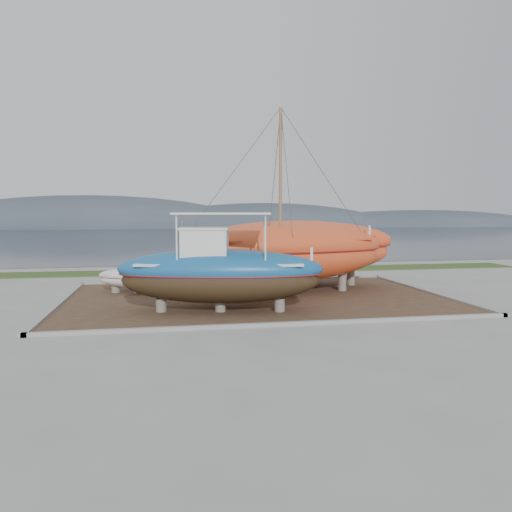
{
  "coord_description": "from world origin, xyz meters",
  "views": [
    {
      "loc": [
        -4.37,
        -19.82,
        4.21
      ],
      "look_at": [
        0.01,
        4.0,
        2.09
      ],
      "focal_mm": 35.0,
      "sensor_mm": 36.0,
      "label": 1
    }
  ],
  "objects": [
    {
      "name": "white_dinghy",
      "position": [
        -5.73,
        6.43,
        0.69
      ],
      "size": [
        4.45,
        2.58,
        1.26
      ],
      "primitive_type": null,
      "rotation": [
        0.0,
        0.0,
        -0.26
      ],
      "color": "silver",
      "rests_on": "dirt_patch"
    },
    {
      "name": "orange_bare_hull",
      "position": [
        3.02,
        7.66,
        1.85
      ],
      "size": [
        11.35,
        5.09,
        3.59
      ],
      "primitive_type": null,
      "rotation": [
        0.0,
        0.0,
        -0.17
      ],
      "color": "#D44820",
      "rests_on": "dirt_patch"
    },
    {
      "name": "sea",
      "position": [
        0.0,
        70.0,
        0.0
      ],
      "size": [
        260.0,
        100.0,
        0.04
      ],
      "primitive_type": null,
      "color": "black",
      "rests_on": "ground"
    },
    {
      "name": "curb_frame",
      "position": [
        0.0,
        4.0,
        0.07
      ],
      "size": [
        18.6,
        12.6,
        0.15
      ],
      "primitive_type": null,
      "color": "gray",
      "rests_on": "ground"
    },
    {
      "name": "blue_caique",
      "position": [
        -2.1,
        0.79,
        2.14
      ],
      "size": [
        8.97,
        4.17,
        4.15
      ],
      "primitive_type": null,
      "rotation": [
        0.0,
        0.0,
        -0.18
      ],
      "color": "#16568E",
      "rests_on": "dirt_patch"
    },
    {
      "name": "dirt_patch",
      "position": [
        0.0,
        4.0,
        0.03
      ],
      "size": [
        18.0,
        12.0,
        0.06
      ],
      "primitive_type": "cube",
      "color": "#422D1E",
      "rests_on": "ground"
    },
    {
      "name": "orange_sailboat",
      "position": [
        1.86,
        4.58,
        4.7
      ],
      "size": [
        11.18,
        5.32,
        9.28
      ],
      "primitive_type": null,
      "rotation": [
        0.0,
        0.0,
        0.21
      ],
      "color": "#D44820",
      "rests_on": "dirt_patch"
    },
    {
      "name": "grass_strip",
      "position": [
        0.0,
        15.5,
        0.04
      ],
      "size": [
        44.0,
        3.0,
        0.08
      ],
      "primitive_type": "cube",
      "color": "#284219",
      "rests_on": "ground"
    },
    {
      "name": "ground",
      "position": [
        0.0,
        0.0,
        0.0
      ],
      "size": [
        140.0,
        140.0,
        0.0
      ],
      "primitive_type": "plane",
      "color": "gray",
      "rests_on": "ground"
    },
    {
      "name": "mountain_ridge",
      "position": [
        0.0,
        125.0,
        0.0
      ],
      "size": [
        200.0,
        36.0,
        20.0
      ],
      "primitive_type": null,
      "color": "#333D49",
      "rests_on": "ground"
    }
  ]
}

